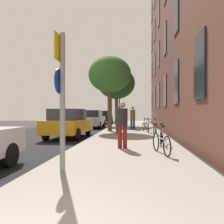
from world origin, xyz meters
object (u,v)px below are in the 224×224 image
at_px(bicycle_1, 162,136).
at_px(pedestrian_0, 122,122).
at_px(sign_post, 61,90).
at_px(traffic_light, 119,101).
at_px(bicycle_2, 155,128).
at_px(car_2, 92,119).
at_px(pedestrian_1, 119,117).
at_px(car_3, 104,117).
at_px(bicycle_4, 145,125).
at_px(tree_far, 116,84).
at_px(car_1, 69,123).
at_px(pedestrian_2, 133,116).
at_px(tree_near, 110,75).
at_px(bicycle_0, 161,143).
at_px(bicycle_3, 148,127).

height_order(bicycle_1, pedestrian_0, pedestrian_0).
relative_size(sign_post, traffic_light, 0.81).
distance_m(bicycle_2, car_2, 8.83).
xyz_separation_m(pedestrian_1, car_3, (-2.91, 14.83, -0.28)).
bearing_deg(pedestrian_1, bicycle_4, 55.39).
distance_m(tree_far, car_2, 4.59).
bearing_deg(car_1, bicycle_2, 12.99).
bearing_deg(car_2, bicycle_2, -54.66).
bearing_deg(bicycle_4, tree_far, 112.95).
xyz_separation_m(pedestrian_1, pedestrian_2, (0.85, 3.32, 0.02)).
xyz_separation_m(traffic_light, car_3, (-2.10, 3.48, -1.92)).
bearing_deg(tree_far, bicycle_4, -67.05).
relative_size(car_2, car_3, 1.12).
height_order(traffic_light, tree_far, tree_far).
height_order(sign_post, car_3, sign_post).
bearing_deg(car_1, tree_near, 61.91).
bearing_deg(car_3, tree_far, -71.44).
distance_m(tree_near, bicycle_4, 4.48).
bearing_deg(bicycle_2, traffic_light, 104.08).
bearing_deg(tree_far, pedestrian_2, -72.46).
relative_size(pedestrian_0, car_1, 0.40).
bearing_deg(car_1, bicycle_0, -48.70).
distance_m(bicycle_0, pedestrian_1, 7.28).
height_order(sign_post, car_2, sign_post).
bearing_deg(sign_post, bicycle_0, 44.42).
bearing_deg(tree_near, car_2, 114.31).
height_order(bicycle_0, bicycle_1, bicycle_0).
xyz_separation_m(pedestrian_1, car_1, (-2.69, -1.84, -0.28)).
height_order(bicycle_4, pedestrian_1, pedestrian_1).
relative_size(sign_post, bicycle_3, 1.92).
bearing_deg(car_2, bicycle_3, -49.83).
xyz_separation_m(pedestrian_0, pedestrian_2, (0.29, 9.31, 0.03)).
xyz_separation_m(bicycle_2, car_2, (-5.10, 7.20, 0.34)).
height_order(bicycle_0, bicycle_2, bicycle_2).
relative_size(sign_post, pedestrian_1, 1.78).
height_order(bicycle_3, car_1, car_1).
height_order(traffic_light, pedestrian_1, traffic_light).
height_order(tree_near, car_2, tree_near).
relative_size(bicycle_3, pedestrian_0, 0.94).
height_order(car_2, car_3, same).
bearing_deg(pedestrian_1, car_2, 114.02).
distance_m(sign_post, tree_near, 11.43).
distance_m(car_2, car_3, 8.34).
xyz_separation_m(bicycle_4, car_2, (-4.64, 3.96, 0.37)).
xyz_separation_m(pedestrian_2, car_1, (-3.54, -5.16, -0.30)).
bearing_deg(tree_near, bicycle_2, -39.88).
bearing_deg(bicycle_4, bicycle_3, -85.24).
distance_m(bicycle_2, car_1, 5.05).
height_order(bicycle_4, car_1, car_1).
bearing_deg(car_2, tree_near, -65.69).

